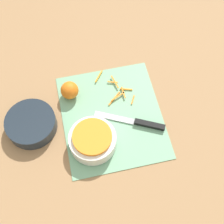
% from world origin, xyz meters
% --- Properties ---
extents(ground_plane, '(4.00, 4.00, 0.00)m').
position_xyz_m(ground_plane, '(0.00, 0.00, 0.00)').
color(ground_plane, '#9E754C').
extents(cutting_board, '(0.43, 0.37, 0.01)m').
position_xyz_m(cutting_board, '(0.00, 0.00, 0.00)').
color(cutting_board, '#75AD84').
rests_on(cutting_board, ground_plane).
extents(bowl_speckled, '(0.17, 0.17, 0.07)m').
position_xyz_m(bowl_speckled, '(-0.10, 0.09, 0.04)').
color(bowl_speckled, silver).
rests_on(bowl_speckled, cutting_board).
extents(bowl_dark, '(0.18, 0.18, 0.05)m').
position_xyz_m(bowl_dark, '(0.02, 0.30, 0.03)').
color(bowl_dark, '#1E2833').
rests_on(bowl_dark, ground_plane).
extents(knife, '(0.14, 0.25, 0.02)m').
position_xyz_m(knife, '(-0.06, -0.10, 0.01)').
color(knife, black).
rests_on(knife, cutting_board).
extents(orange_left, '(0.07, 0.07, 0.07)m').
position_xyz_m(orange_left, '(0.12, 0.14, 0.04)').
color(orange_left, orange).
rests_on(orange_left, cutting_board).
extents(peel_pile, '(0.18, 0.14, 0.01)m').
position_xyz_m(peel_pile, '(0.11, -0.04, 0.01)').
color(peel_pile, orange).
rests_on(peel_pile, cutting_board).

